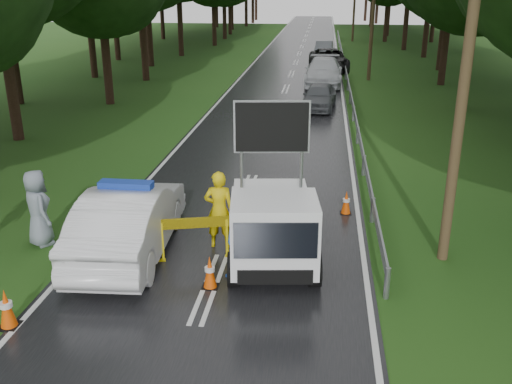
# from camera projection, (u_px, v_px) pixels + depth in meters

# --- Properties ---
(ground) EXTENTS (160.00, 160.00, 0.00)m
(ground) POSITION_uv_depth(u_px,v_px,m) (210.00, 288.00, 12.20)
(ground) COLOR #1D4814
(ground) RESTS_ON ground
(road) EXTENTS (7.00, 140.00, 0.02)m
(road) POSITION_uv_depth(u_px,v_px,m) (292.00, 74.00, 40.13)
(road) COLOR black
(road) RESTS_ON ground
(guardrail) EXTENTS (0.12, 60.06, 0.70)m
(guardrail) POSITION_uv_depth(u_px,v_px,m) (345.00, 68.00, 39.23)
(guardrail) COLOR gray
(guardrail) RESTS_ON ground
(utility_pole_near) EXTENTS (1.40, 0.24, 10.00)m
(utility_pole_near) POSITION_uv_depth(u_px,v_px,m) (470.00, 38.00, 11.73)
(utility_pole_near) COLOR #4B3A23
(utility_pole_near) RESTS_ON ground
(police_sedan) EXTENTS (2.04, 5.14, 1.83)m
(police_sedan) POSITION_uv_depth(u_px,v_px,m) (129.00, 221.00, 13.47)
(police_sedan) COLOR white
(police_sedan) RESTS_ON ground
(work_truck) EXTENTS (2.44, 4.59, 3.51)m
(work_truck) POSITION_uv_depth(u_px,v_px,m) (273.00, 222.00, 13.13)
(work_truck) COLOR gray
(work_truck) RESTS_ON ground
(barrier) EXTENTS (2.52, 0.71, 1.07)m
(barrier) POSITION_uv_depth(u_px,v_px,m) (194.00, 228.00, 13.14)
(barrier) COLOR yellow
(barrier) RESTS_ON ground
(officer) EXTENTS (0.75, 0.52, 1.96)m
(officer) POSITION_uv_depth(u_px,v_px,m) (219.00, 210.00, 13.74)
(officer) COLOR yellow
(officer) RESTS_ON ground
(civilian) EXTENTS (0.81, 0.63, 1.67)m
(civilian) POSITION_uv_depth(u_px,v_px,m) (243.00, 244.00, 12.31)
(civilian) COLOR #1B4BB5
(civilian) RESTS_ON ground
(bystander_right) EXTENTS (1.09, 1.11, 1.92)m
(bystander_right) POSITION_uv_depth(u_px,v_px,m) (38.00, 208.00, 13.90)
(bystander_right) COLOR gray
(bystander_right) RESTS_ON ground
(queue_car_first) EXTENTS (1.92, 4.00, 1.32)m
(queue_car_first) POSITION_uv_depth(u_px,v_px,m) (319.00, 96.00, 28.93)
(queue_car_first) COLOR #3F4246
(queue_car_first) RESTS_ON ground
(queue_car_second) EXTENTS (2.38, 5.64, 1.63)m
(queue_car_second) POSITION_uv_depth(u_px,v_px,m) (324.00, 72.00, 35.82)
(queue_car_second) COLOR #A7AAAF
(queue_car_second) RESTS_ON ground
(queue_car_third) EXTENTS (3.13, 5.83, 1.55)m
(queue_car_third) POSITION_uv_depth(u_px,v_px,m) (329.00, 60.00, 41.38)
(queue_car_third) COLOR black
(queue_car_third) RESTS_ON ground
(queue_car_fourth) EXTENTS (1.62, 4.09, 1.32)m
(queue_car_fourth) POSITION_uv_depth(u_px,v_px,m) (324.00, 49.00, 48.81)
(queue_car_fourth) COLOR #3A3E41
(queue_car_fourth) RESTS_ON ground
(cone_near_left) EXTENTS (0.38, 0.38, 0.81)m
(cone_near_left) POSITION_uv_depth(u_px,v_px,m) (7.00, 309.00, 10.68)
(cone_near_left) COLOR black
(cone_near_left) RESTS_ON ground
(cone_center) EXTENTS (0.35, 0.35, 0.75)m
(cone_center) POSITION_uv_depth(u_px,v_px,m) (210.00, 273.00, 12.08)
(cone_center) COLOR black
(cone_center) RESTS_ON ground
(cone_far) EXTENTS (0.35, 0.35, 0.75)m
(cone_far) POSITION_uv_depth(u_px,v_px,m) (236.00, 191.00, 16.75)
(cone_far) COLOR black
(cone_far) RESTS_ON ground
(cone_left_mid) EXTENTS (0.37, 0.37, 0.78)m
(cone_left_mid) POSITION_uv_depth(u_px,v_px,m) (157.00, 214.00, 15.08)
(cone_left_mid) COLOR black
(cone_left_mid) RESTS_ON ground
(cone_right) EXTENTS (0.33, 0.33, 0.69)m
(cone_right) POSITION_uv_depth(u_px,v_px,m) (346.00, 203.00, 15.95)
(cone_right) COLOR black
(cone_right) RESTS_ON ground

